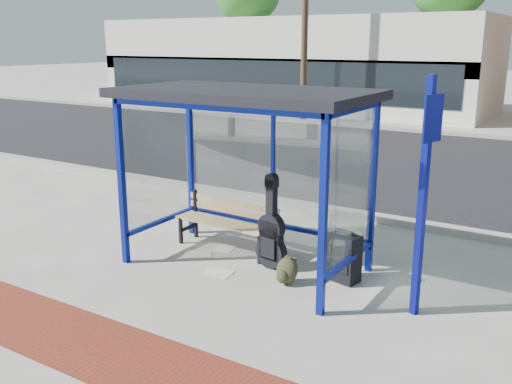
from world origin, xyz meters
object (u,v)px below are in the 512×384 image
Objects in this scene: guitar_bag at (271,236)px; suitcase at (344,258)px; backpack at (286,271)px; bench at (228,220)px.

suitcase is at bearing 14.21° from guitar_bag.
guitar_bag is at bearing 147.45° from backpack.
guitar_bag reaches higher than suitcase.
backpack is (0.44, -0.37, -0.29)m from guitar_bag.
suitcase is (1.95, -0.21, -0.12)m from bench.
guitar_bag is 1.03m from suitcase.
backpack is at bearing -31.15° from guitar_bag.
guitar_bag is 1.81× the size of suitcase.
backpack is (-0.59, -0.46, -0.15)m from suitcase.
bench is 1.54m from backpack.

